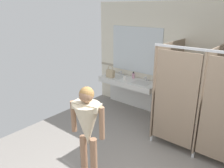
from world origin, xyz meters
TOP-DOWN VIEW (x-y plane):
  - wall_back at (0.00, 2.92)m, footprint 6.12×0.12m
  - wall_back_tile_band at (0.00, 2.86)m, footprint 6.12×0.01m
  - vanity_counter at (-1.82, 2.63)m, footprint 1.62×0.60m
  - mirror_panel at (-1.82, 2.85)m, footprint 1.52×0.02m
  - bathroom_stalls at (0.35, 2.00)m, footprint 1.83×1.32m
  - person_standing at (-0.74, -0.04)m, footprint 0.55×0.48m
  - handbag at (-2.32, 2.40)m, footprint 0.23×0.11m
  - soap_dispenser at (-1.79, 2.72)m, footprint 0.07×0.07m
  - paper_cup at (-1.86, 2.43)m, footprint 0.07×0.07m

SIDE VIEW (x-z plane):
  - vanity_counter at x=-1.82m, z-range 0.15..1.11m
  - paper_cup at x=-1.86m, z-range 0.84..0.95m
  - soap_dispenser at x=-1.79m, z-range 0.83..1.01m
  - handbag at x=-2.32m, z-range 0.79..1.13m
  - person_standing at x=-0.74m, z-range 0.21..1.81m
  - wall_back_tile_band at x=0.00m, z-range 1.02..1.08m
  - bathroom_stalls at x=0.35m, z-range 0.05..2.08m
  - wall_back at x=0.00m, z-range 0.00..2.80m
  - mirror_panel at x=-1.82m, z-range 0.99..2.19m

